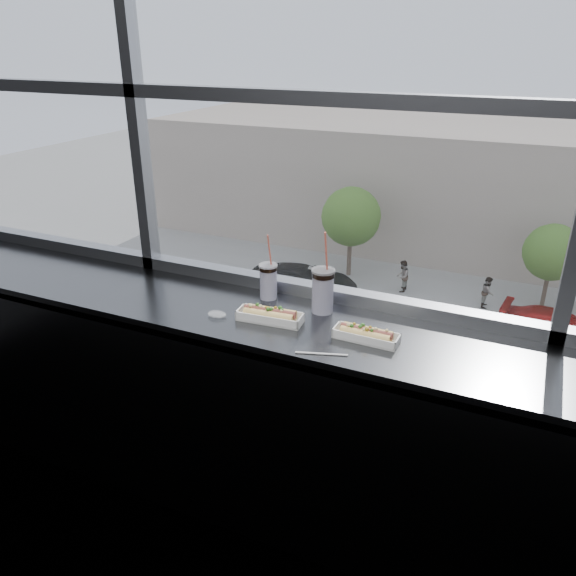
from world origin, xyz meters
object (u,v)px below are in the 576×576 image
at_px(car_near_c, 437,391).
at_px(car_far_b, 560,324).
at_px(car_far_a, 302,277).
at_px(pedestrian_b, 488,289).
at_px(tree_left, 351,217).
at_px(tree_center, 553,252).
at_px(hotdog_tray_left, 270,315).
at_px(soda_cup_right, 323,289).
at_px(hotdog_tray_right, 366,334).
at_px(car_near_b, 274,352).
at_px(pedestrian_a, 403,273).
at_px(loose_straw, 322,354).
at_px(wrapper, 217,314).
at_px(car_near_a, 193,338).
at_px(soda_cup_left, 268,280).

relative_size(car_near_c, car_far_b, 1.09).
distance_m(car_far_a, pedestrian_b, 9.92).
xyz_separation_m(tree_left, tree_center, (10.89, 0.00, -0.55)).
distance_m(hotdog_tray_left, car_far_b, 26.89).
height_order(soda_cup_right, car_near_c, soda_cup_right).
bearing_deg(hotdog_tray_right, car_near_b, 118.69).
relative_size(hotdog_tray_left, pedestrian_a, 0.13).
height_order(pedestrian_b, tree_left, tree_left).
xyz_separation_m(car_far_a, car_far_b, (13.03, 0.00, -0.11)).
bearing_deg(tree_center, car_far_b, -79.29).
height_order(soda_cup_right, loose_straw, soda_cup_right).
height_order(hotdog_tray_right, pedestrian_a, hotdog_tray_right).
distance_m(hotdog_tray_left, tree_left, 30.78).
distance_m(soda_cup_right, tree_center, 29.64).
bearing_deg(car_far_b, pedestrian_b, 58.82).
xyz_separation_m(loose_straw, car_far_b, (2.74, 24.50, -11.02)).
xyz_separation_m(wrapper, car_near_b, (-7.67, 16.38, -10.89)).
bearing_deg(loose_straw, car_far_a, 94.85).
relative_size(car_near_b, tree_center, 1.50).
distance_m(wrapper, car_near_a, 22.98).
bearing_deg(car_far_b, soda_cup_left, -179.99).
bearing_deg(car_near_a, tree_center, -44.75).
relative_size(soda_cup_left, car_near_b, 0.05).
xyz_separation_m(hotdog_tray_right, tree_center, (1.86, 28.31, -8.99)).
relative_size(soda_cup_left, tree_center, 0.07).
bearing_deg(tree_left, pedestrian_b, -8.31).
height_order(hotdog_tray_left, soda_cup_right, soda_cup_right).
xyz_separation_m(wrapper, tree_center, (2.53, 28.38, -8.97)).
xyz_separation_m(hotdog_tray_left, pedestrian_b, (-0.46, 27.13, -11.08)).
xyz_separation_m(car_far_a, tree_center, (12.27, 4.00, 1.95)).
distance_m(wrapper, car_far_a, 28.44).
xyz_separation_m(car_near_b, pedestrian_a, (2.83, 10.91, -0.08)).
relative_size(car_far_b, pedestrian_a, 2.78).
height_order(car_far_b, pedestrian_b, car_far_b).
bearing_deg(soda_cup_left, hotdog_tray_right, -20.60).
height_order(car_near_c, car_far_a, car_far_a).
relative_size(loose_straw, car_near_a, 0.04).
xyz_separation_m(soda_cup_right, car_near_a, (-12.06, 16.14, -11.23)).
bearing_deg(wrapper, hotdog_tray_right, 5.64).
distance_m(tree_left, tree_center, 10.91).
relative_size(hotdog_tray_right, car_far_a, 0.04).
xyz_separation_m(hotdog_tray_right, tree_left, (-9.03, 28.31, -8.43)).
height_order(hotdog_tray_left, car_near_c, hotdog_tray_left).
bearing_deg(tree_left, soda_cup_left, -73.20).
bearing_deg(car_near_c, car_near_a, 84.88).
relative_size(hotdog_tray_right, wrapper, 2.89).
xyz_separation_m(car_far_a, car_near_a, (-1.91, -8.00, -0.21)).
bearing_deg(car_far_a, hotdog_tray_left, -165.52).
height_order(hotdog_tray_right, wrapper, hotdog_tray_right).
height_order(loose_straw, tree_center, loose_straw).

